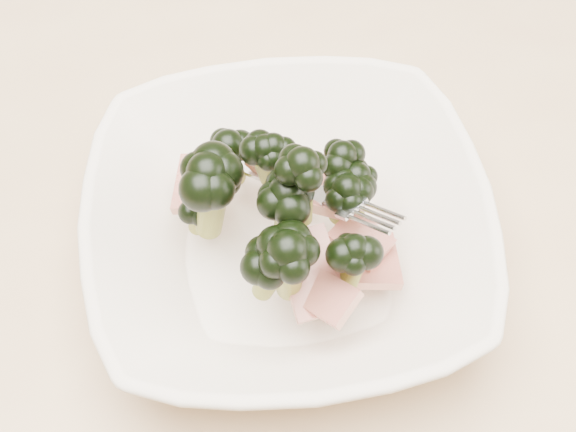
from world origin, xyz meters
name	(u,v)px	position (x,y,z in m)	size (l,w,h in m)	color
dining_table	(133,312)	(0.00, 0.00, 0.65)	(1.20, 0.80, 0.75)	tan
broccoli_dish	(287,228)	(0.12, -0.04, 0.79)	(0.28, 0.28, 0.13)	beige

